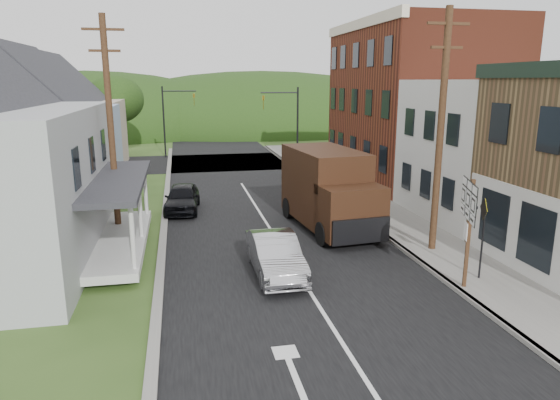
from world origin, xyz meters
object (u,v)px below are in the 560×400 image
warning_sign (483,227)px  silver_sedan (275,256)px  delivery_van (329,190)px  route_sign_cluster (468,218)px  dark_sedan (182,198)px

warning_sign → silver_sedan: bearing=-179.4°
delivery_van → route_sign_cluster: size_ratio=1.89×
silver_sedan → warning_sign: bearing=-17.5°
delivery_van → warning_sign: size_ratio=2.39×
route_sign_cluster → silver_sedan: bearing=176.1°
silver_sedan → route_sign_cluster: route_sign_cluster is taller
silver_sedan → route_sign_cluster: bearing=-24.5°
silver_sedan → delivery_van: size_ratio=0.65×
silver_sedan → delivery_van: 6.05m
dark_sedan → delivery_van: size_ratio=0.62×
silver_sedan → delivery_van: bearing=55.0°
dark_sedan → route_sign_cluster: 14.62m
dark_sedan → warning_sign: bearing=-44.7°
delivery_van → warning_sign: (3.05, -6.86, 0.11)m
silver_sedan → warning_sign: warning_sign is taller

